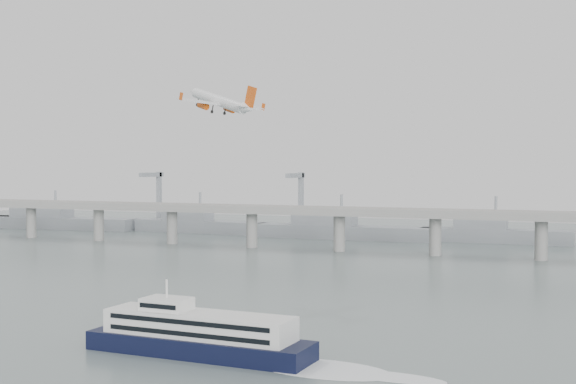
% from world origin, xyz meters
% --- Properties ---
extents(ground, '(900.00, 900.00, 0.00)m').
position_xyz_m(ground, '(0.00, 0.00, 0.00)').
color(ground, slate).
rests_on(ground, ground).
extents(bridge, '(800.00, 22.00, 23.90)m').
position_xyz_m(bridge, '(-1.15, 200.00, 17.65)').
color(bridge, gray).
rests_on(bridge, ground).
extents(distant_fleet, '(453.00, 60.90, 40.00)m').
position_xyz_m(distant_fleet, '(-155.36, 265.08, 6.22)').
color(distant_fleet, gray).
rests_on(distant_fleet, ground).
extents(ferry, '(92.15, 17.48, 17.38)m').
position_xyz_m(ferry, '(7.79, -20.21, 4.71)').
color(ferry, black).
rests_on(ferry, ground).
extents(airliner, '(36.94, 34.97, 13.19)m').
position_xyz_m(airliner, '(-30.25, 65.51, 67.43)').
color(airliner, silver).
rests_on(airliner, ground).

